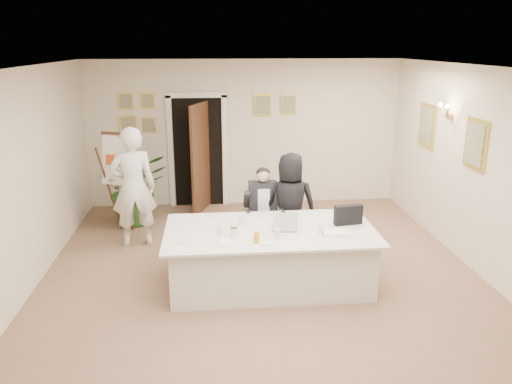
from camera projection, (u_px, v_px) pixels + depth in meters
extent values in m
plane|color=brown|center=(263.00, 282.00, 6.71)|extent=(7.00, 7.00, 0.00)
cube|color=white|center=(264.00, 68.00, 5.91)|extent=(6.00, 7.00, 0.02)
cube|color=beige|center=(244.00, 134.00, 9.65)|extent=(6.00, 0.10, 2.80)
cube|color=beige|center=(326.00, 338.00, 2.97)|extent=(6.00, 0.10, 2.80)
cube|color=beige|center=(18.00, 188.00, 6.04)|extent=(0.10, 7.00, 2.80)
cube|color=beige|center=(489.00, 176.00, 6.57)|extent=(0.10, 7.00, 2.80)
cube|color=black|center=(198.00, 152.00, 9.64)|extent=(0.92, 0.06, 2.10)
cube|color=white|center=(171.00, 153.00, 9.56)|extent=(0.10, 0.06, 2.20)
cube|color=white|center=(225.00, 152.00, 9.66)|extent=(0.10, 0.06, 2.20)
cube|color=#392212|center=(200.00, 158.00, 9.25)|extent=(0.33, 0.81, 2.02)
cube|color=silver|center=(270.00, 258.00, 6.55)|extent=(2.53, 1.26, 0.75)
cube|color=silver|center=(270.00, 230.00, 6.44)|extent=(2.71, 1.44, 0.03)
cube|color=white|center=(120.00, 160.00, 8.10)|extent=(0.60, 0.36, 0.81)
imported|color=silver|center=(133.00, 187.00, 7.69)|extent=(0.76, 0.57, 1.89)
imported|color=black|center=(290.00, 205.00, 7.39)|extent=(0.82, 0.58, 1.56)
imported|color=#22561C|center=(135.00, 188.00, 8.74)|extent=(1.38, 1.27, 1.28)
cube|color=black|center=(348.00, 215.00, 6.58)|extent=(0.39, 0.16, 0.26)
cube|color=white|center=(336.00, 233.00, 6.28)|extent=(0.34, 0.24, 0.03)
cylinder|color=white|center=(188.00, 240.00, 6.05)|extent=(0.25, 0.25, 0.01)
cylinder|color=white|center=(226.00, 243.00, 5.97)|extent=(0.24, 0.24, 0.01)
cylinder|color=white|center=(267.00, 242.00, 6.01)|extent=(0.28, 0.28, 0.01)
cylinder|color=silver|center=(220.00, 230.00, 6.23)|extent=(0.07, 0.07, 0.14)
cylinder|color=silver|center=(277.00, 234.00, 6.08)|extent=(0.07, 0.07, 0.14)
cylinder|color=silver|center=(321.00, 230.00, 6.23)|extent=(0.06, 0.06, 0.14)
cylinder|color=silver|center=(242.00, 219.00, 6.59)|extent=(0.09, 0.09, 0.14)
cylinder|color=orange|center=(257.00, 238.00, 5.99)|extent=(0.08, 0.08, 0.13)
cylinder|color=silver|center=(234.00, 232.00, 6.19)|extent=(0.11, 0.11, 0.11)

